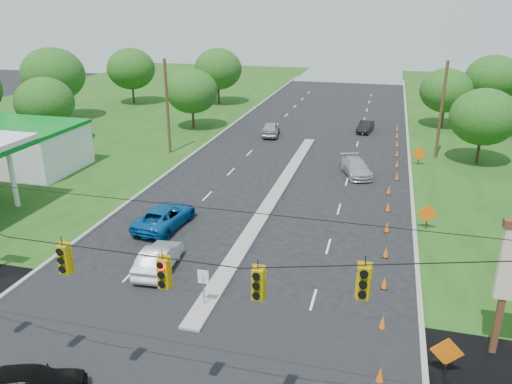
# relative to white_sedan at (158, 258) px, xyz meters

# --- Properties ---
(curb_left) EXTENTS (0.25, 110.00, 0.16)m
(curb_left) POSITION_rel_white_sedan_xyz_m (-6.40, 21.22, -0.70)
(curb_left) COLOR gray
(curb_left) RESTS_ON ground
(curb_right) EXTENTS (0.25, 110.00, 0.16)m
(curb_right) POSITION_rel_white_sedan_xyz_m (13.80, 21.22, -0.70)
(curb_right) COLOR gray
(curb_right) RESTS_ON ground
(median) EXTENTS (1.00, 34.00, 0.18)m
(median) POSITION_rel_white_sedan_xyz_m (3.70, 12.22, -0.70)
(median) COLOR gray
(median) RESTS_ON ground
(median_sign) EXTENTS (0.55, 0.06, 2.05)m
(median_sign) POSITION_rel_white_sedan_xyz_m (3.70, -2.78, 0.76)
(median_sign) COLOR gray
(median_sign) RESTS_ON ground
(signal_span) EXTENTS (25.60, 0.32, 9.00)m
(signal_span) POSITION_rel_white_sedan_xyz_m (3.65, -9.78, 4.27)
(signal_span) COLOR #422D1C
(signal_span) RESTS_ON ground
(utility_pole_far_left) EXTENTS (0.28, 0.28, 9.00)m
(utility_pole_far_left) POSITION_rel_white_sedan_xyz_m (-8.80, 21.22, 3.80)
(utility_pole_far_left) COLOR #422D1C
(utility_pole_far_left) RESTS_ON ground
(utility_pole_far_right) EXTENTS (0.28, 0.28, 9.00)m
(utility_pole_far_right) POSITION_rel_white_sedan_xyz_m (16.20, 26.22, 3.80)
(utility_pole_far_right) COLOR #422D1C
(utility_pole_far_right) RESTS_ON ground
(cone_0) EXTENTS (0.32, 0.32, 0.70)m
(cone_0) POSITION_rel_white_sedan_xyz_m (12.07, -5.78, -0.35)
(cone_0) COLOR orange
(cone_0) RESTS_ON ground
(cone_1) EXTENTS (0.32, 0.32, 0.70)m
(cone_1) POSITION_rel_white_sedan_xyz_m (12.07, -2.28, -0.35)
(cone_1) COLOR orange
(cone_1) RESTS_ON ground
(cone_2) EXTENTS (0.32, 0.32, 0.70)m
(cone_2) POSITION_rel_white_sedan_xyz_m (12.07, 1.22, -0.35)
(cone_2) COLOR orange
(cone_2) RESTS_ON ground
(cone_3) EXTENTS (0.32, 0.32, 0.70)m
(cone_3) POSITION_rel_white_sedan_xyz_m (12.07, 4.72, -0.35)
(cone_3) COLOR orange
(cone_3) RESTS_ON ground
(cone_4) EXTENTS (0.32, 0.32, 0.70)m
(cone_4) POSITION_rel_white_sedan_xyz_m (12.07, 8.22, -0.35)
(cone_4) COLOR orange
(cone_4) RESTS_ON ground
(cone_5) EXTENTS (0.32, 0.32, 0.70)m
(cone_5) POSITION_rel_white_sedan_xyz_m (12.07, 11.72, -0.35)
(cone_5) COLOR orange
(cone_5) RESTS_ON ground
(cone_6) EXTENTS (0.32, 0.32, 0.70)m
(cone_6) POSITION_rel_white_sedan_xyz_m (12.07, 15.22, -0.35)
(cone_6) COLOR orange
(cone_6) RESTS_ON ground
(cone_7) EXTENTS (0.32, 0.32, 0.70)m
(cone_7) POSITION_rel_white_sedan_xyz_m (12.67, 18.72, -0.35)
(cone_7) COLOR orange
(cone_7) RESTS_ON ground
(cone_8) EXTENTS (0.32, 0.32, 0.70)m
(cone_8) POSITION_rel_white_sedan_xyz_m (12.67, 22.22, -0.35)
(cone_8) COLOR orange
(cone_8) RESTS_ON ground
(cone_9) EXTENTS (0.32, 0.32, 0.70)m
(cone_9) POSITION_rel_white_sedan_xyz_m (12.67, 25.72, -0.35)
(cone_9) COLOR orange
(cone_9) RESTS_ON ground
(cone_10) EXTENTS (0.32, 0.32, 0.70)m
(cone_10) POSITION_rel_white_sedan_xyz_m (12.67, 29.22, -0.35)
(cone_10) COLOR orange
(cone_10) RESTS_ON ground
(cone_11) EXTENTS (0.32, 0.32, 0.70)m
(cone_11) POSITION_rel_white_sedan_xyz_m (12.67, 32.72, -0.35)
(cone_11) COLOR orange
(cone_11) RESTS_ON ground
(cone_12) EXTENTS (0.32, 0.32, 0.70)m
(cone_12) POSITION_rel_white_sedan_xyz_m (12.67, 36.22, -0.35)
(cone_12) COLOR orange
(cone_12) RESTS_ON ground
(work_sign_0) EXTENTS (1.27, 0.58, 1.37)m
(work_sign_0) POSITION_rel_white_sedan_xyz_m (14.50, -4.78, 0.39)
(work_sign_0) COLOR black
(work_sign_0) RESTS_ON ground
(work_sign_1) EXTENTS (1.27, 0.58, 1.37)m
(work_sign_1) POSITION_rel_white_sedan_xyz_m (14.50, 9.22, 0.39)
(work_sign_1) COLOR black
(work_sign_1) RESTS_ON ground
(work_sign_2) EXTENTS (1.27, 0.58, 1.37)m
(work_sign_2) POSITION_rel_white_sedan_xyz_m (14.50, 23.22, 0.39)
(work_sign_2) COLOR black
(work_sign_2) RESTS_ON ground
(tree_2) EXTENTS (5.88, 5.88, 6.86)m
(tree_2) POSITION_rel_white_sedan_xyz_m (-22.30, 21.22, 3.63)
(tree_2) COLOR black
(tree_2) RESTS_ON ground
(tree_3) EXTENTS (7.56, 7.56, 8.82)m
(tree_3) POSITION_rel_white_sedan_xyz_m (-28.30, 31.22, 4.87)
(tree_3) COLOR black
(tree_3) RESTS_ON ground
(tree_4) EXTENTS (6.72, 6.72, 7.84)m
(tree_4) POSITION_rel_white_sedan_xyz_m (-24.30, 43.22, 4.25)
(tree_4) COLOR black
(tree_4) RESTS_ON ground
(tree_5) EXTENTS (5.88, 5.88, 6.86)m
(tree_5) POSITION_rel_white_sedan_xyz_m (-10.30, 31.22, 3.63)
(tree_5) COLOR black
(tree_5) RESTS_ON ground
(tree_6) EXTENTS (6.72, 6.72, 7.84)m
(tree_6) POSITION_rel_white_sedan_xyz_m (-12.30, 46.22, 4.25)
(tree_6) COLOR black
(tree_6) RESTS_ON ground
(tree_9) EXTENTS (5.88, 5.88, 6.86)m
(tree_9) POSITION_rel_white_sedan_xyz_m (19.70, 25.22, 3.63)
(tree_9) COLOR black
(tree_9) RESTS_ON ground
(tree_11) EXTENTS (6.72, 6.72, 7.84)m
(tree_11) POSITION_rel_white_sedan_xyz_m (23.70, 46.22, 4.25)
(tree_11) COLOR black
(tree_11) RESTS_ON ground
(tree_12) EXTENTS (5.88, 5.88, 6.86)m
(tree_12) POSITION_rel_white_sedan_xyz_m (17.70, 39.22, 3.63)
(tree_12) COLOR black
(tree_12) RESTS_ON ground
(white_sedan) EXTENTS (1.82, 4.37, 1.41)m
(white_sedan) POSITION_rel_white_sedan_xyz_m (0.00, 0.00, 0.00)
(white_sedan) COLOR silver
(white_sedan) RESTS_ON ground
(blue_pickup) EXTENTS (2.85, 5.45, 1.47)m
(blue_pickup) POSITION_rel_white_sedan_xyz_m (-2.06, 5.33, 0.03)
(blue_pickup) COLOR #0A5094
(blue_pickup) RESTS_ON ground
(silver_car_far) EXTENTS (3.41, 5.12, 1.38)m
(silver_car_far) POSITION_rel_white_sedan_xyz_m (9.25, 19.17, -0.01)
(silver_car_far) COLOR #A5A5B0
(silver_car_far) RESTS_ON ground
(silver_car_oncoming) EXTENTS (2.41, 4.72, 1.54)m
(silver_car_oncoming) POSITION_rel_white_sedan_xyz_m (-0.85, 30.32, 0.07)
(silver_car_oncoming) COLOR gray
(silver_car_oncoming) RESTS_ON ground
(dark_car_receding) EXTENTS (1.88, 4.00, 1.27)m
(dark_car_receding) POSITION_rel_white_sedan_xyz_m (9.17, 34.75, -0.07)
(dark_car_receding) COLOR black
(dark_car_receding) RESTS_ON ground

